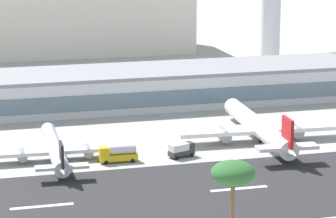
% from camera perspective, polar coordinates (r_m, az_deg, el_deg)
% --- Properties ---
extents(ground_plane, '(1400.00, 1400.00, 0.00)m').
position_cam_1_polar(ground_plane, '(172.02, 4.94, -5.02)').
color(ground_plane, '#9E9E99').
extents(runway_strip, '(800.00, 38.30, 0.08)m').
position_cam_1_polar(runway_strip, '(167.99, 5.47, -5.47)').
color(runway_strip, '#262628').
rests_on(runway_strip, ground_plane).
extents(runway_centreline_dash_3, '(12.00, 1.20, 0.01)m').
position_cam_1_polar(runway_centreline_dash_3, '(158.90, -8.72, -6.67)').
color(runway_centreline_dash_3, white).
rests_on(runway_centreline_dash_3, runway_strip).
extents(runway_centreline_dash_4, '(12.00, 1.20, 0.01)m').
position_cam_1_polar(runway_centreline_dash_4, '(167.41, 4.93, -5.51)').
color(runway_centreline_dash_4, white).
rests_on(runway_centreline_dash_4, runway_strip).
extents(terminal_building, '(209.89, 25.31, 10.47)m').
position_cam_1_polar(terminal_building, '(237.25, -3.37, 1.45)').
color(terminal_building, silver).
rests_on(terminal_building, ground_plane).
extents(distant_hotel_block, '(145.40, 37.71, 32.12)m').
position_cam_1_polar(distant_hotel_block, '(329.94, -11.23, 6.48)').
color(distant_hotel_block, beige).
rests_on(distant_hotel_block, ground_plane).
extents(airliner_black_tail_gate_0, '(32.78, 38.90, 8.12)m').
position_cam_1_polar(airliner_black_tail_gate_0, '(186.05, -7.81, -2.84)').
color(airliner_black_tail_gate_0, silver).
rests_on(airliner_black_tail_gate_0, ground_plane).
extents(airliner_red_tail_gate_1, '(41.02, 50.47, 10.53)m').
position_cam_1_polar(airliner_red_tail_gate_1, '(200.71, 6.42, -1.37)').
color(airliner_red_tail_gate_1, white).
rests_on(airliner_red_tail_gate_1, ground_plane).
extents(service_box_truck_0, '(6.45, 4.21, 3.25)m').
position_cam_1_polar(service_box_truck_0, '(187.70, 0.94, -2.82)').
color(service_box_truck_0, '#2D3338').
rests_on(service_box_truck_0, ground_plane).
extents(service_fuel_truck_1, '(8.57, 3.08, 3.95)m').
position_cam_1_polar(service_fuel_truck_1, '(184.24, -3.47, -3.08)').
color(service_fuel_truck_1, gold).
rests_on(service_fuel_truck_1, ground_plane).
extents(palm_tree_1, '(7.06, 7.06, 16.29)m').
position_cam_1_polar(palm_tree_1, '(130.39, 4.53, -4.55)').
color(palm_tree_1, brown).
rests_on(palm_tree_1, ground_plane).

